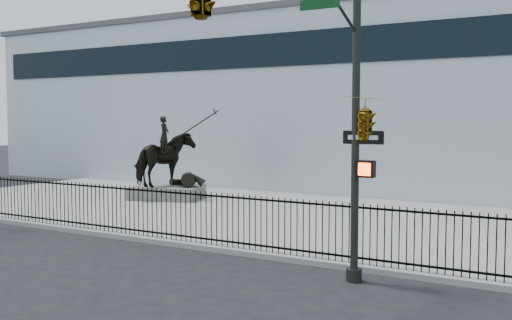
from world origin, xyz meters
The scene contains 7 objects.
ground centered at (0.00, 0.00, 0.00)m, with size 120.00×120.00×0.00m, color black.
plaza centered at (0.00, 7.00, 0.07)m, with size 30.00×12.00×0.15m, color gray.
building centered at (0.00, 20.00, 4.50)m, with size 44.00×14.00×9.00m, color silver.
picket_fence centered at (0.00, 1.25, 0.90)m, with size 22.10×0.10×1.50m.
statue_plinth centered at (-4.94, 8.26, 0.43)m, with size 3.01×2.07×0.56m, color #5D5A55.
equestrian_statue centered at (-4.89, 8.28, 1.89)m, with size 3.69×2.89×3.27m.
traffic_signal_right centered at (6.47, -2.00, 4.85)m, with size 2.17×6.86×7.00m.
Camera 1 is at (11.89, -12.54, 3.73)m, focal length 42.00 mm.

